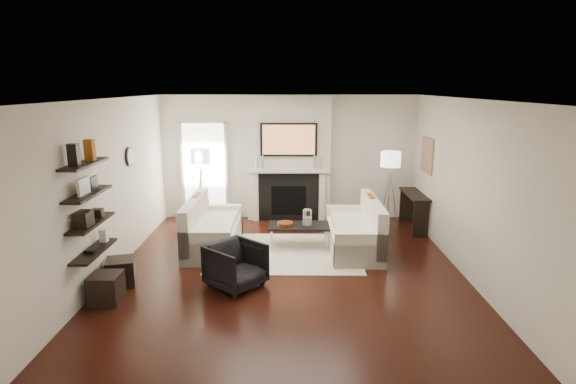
{
  "coord_description": "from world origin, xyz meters",
  "views": [
    {
      "loc": [
        0.05,
        -6.71,
        2.89
      ],
      "look_at": [
        0.0,
        0.6,
        1.15
      ],
      "focal_mm": 28.0,
      "sensor_mm": 36.0,
      "label": 1
    }
  ],
  "objects_px": {
    "loveseat_left_base": "(214,237)",
    "lamp_right_shade": "(391,159)",
    "loveseat_right_base": "(353,239)",
    "armchair": "(236,263)",
    "ottoman_near": "(121,272)",
    "coffee_table": "(299,226)",
    "lamp_left_shade": "(200,156)"
  },
  "relations": [
    {
      "from": "loveseat_left_base",
      "to": "lamp_right_shade",
      "type": "xyz_separation_m",
      "value": [
        3.4,
        1.21,
        1.24
      ]
    },
    {
      "from": "loveseat_right_base",
      "to": "armchair",
      "type": "xyz_separation_m",
      "value": [
        -1.92,
        -1.52,
        0.15
      ]
    },
    {
      "from": "loveseat_right_base",
      "to": "ottoman_near",
      "type": "distance_m",
      "value": 3.93
    },
    {
      "from": "loveseat_left_base",
      "to": "armchair",
      "type": "bearing_deg",
      "value": -69.42
    },
    {
      "from": "coffee_table",
      "to": "lamp_right_shade",
      "type": "xyz_separation_m",
      "value": [
        1.85,
        1.11,
        1.05
      ]
    },
    {
      "from": "loveseat_left_base",
      "to": "coffee_table",
      "type": "relative_size",
      "value": 1.64
    },
    {
      "from": "armchair",
      "to": "ottoman_near",
      "type": "distance_m",
      "value": 1.73
    },
    {
      "from": "lamp_right_shade",
      "to": "ottoman_near",
      "type": "bearing_deg",
      "value": -148.74
    },
    {
      "from": "lamp_left_shade",
      "to": "lamp_right_shade",
      "type": "relative_size",
      "value": 1.0
    },
    {
      "from": "ottoman_near",
      "to": "loveseat_right_base",
      "type": "bearing_deg",
      "value": 21.97
    },
    {
      "from": "loveseat_right_base",
      "to": "coffee_table",
      "type": "bearing_deg",
      "value": 170.62
    },
    {
      "from": "coffee_table",
      "to": "armchair",
      "type": "distance_m",
      "value": 1.93
    },
    {
      "from": "coffee_table",
      "to": "lamp_left_shade",
      "type": "xyz_separation_m",
      "value": [
        -2.05,
        1.49,
        1.05
      ]
    },
    {
      "from": "coffee_table",
      "to": "lamp_right_shade",
      "type": "bearing_deg",
      "value": 31.0
    },
    {
      "from": "loveseat_left_base",
      "to": "lamp_right_shade",
      "type": "bearing_deg",
      "value": 19.61
    },
    {
      "from": "loveseat_left_base",
      "to": "armchair",
      "type": "relative_size",
      "value": 2.48
    },
    {
      "from": "loveseat_left_base",
      "to": "ottoman_near",
      "type": "relative_size",
      "value": 4.5
    },
    {
      "from": "lamp_left_shade",
      "to": "ottoman_near",
      "type": "xyz_separation_m",
      "value": [
        -0.62,
        -3.12,
        -1.25
      ]
    },
    {
      "from": "loveseat_left_base",
      "to": "armchair",
      "type": "height_order",
      "value": "armchair"
    },
    {
      "from": "lamp_left_shade",
      "to": "lamp_right_shade",
      "type": "bearing_deg",
      "value": -5.51
    },
    {
      "from": "lamp_right_shade",
      "to": "ottoman_near",
      "type": "distance_m",
      "value": 5.43
    },
    {
      "from": "coffee_table",
      "to": "loveseat_right_base",
      "type": "bearing_deg",
      "value": -9.38
    },
    {
      "from": "loveseat_left_base",
      "to": "loveseat_right_base",
      "type": "height_order",
      "value": "same"
    },
    {
      "from": "lamp_right_shade",
      "to": "loveseat_right_base",
      "type": "bearing_deg",
      "value": -124.57
    },
    {
      "from": "loveseat_left_base",
      "to": "lamp_left_shade",
      "type": "bearing_deg",
      "value": 107.55
    },
    {
      "from": "lamp_right_shade",
      "to": "lamp_left_shade",
      "type": "bearing_deg",
      "value": 174.49
    },
    {
      "from": "lamp_left_shade",
      "to": "lamp_right_shade",
      "type": "height_order",
      "value": "same"
    },
    {
      "from": "lamp_left_shade",
      "to": "coffee_table",
      "type": "bearing_deg",
      "value": -36.07
    },
    {
      "from": "coffee_table",
      "to": "ottoman_near",
      "type": "relative_size",
      "value": 2.75
    },
    {
      "from": "loveseat_left_base",
      "to": "lamp_left_shade",
      "type": "height_order",
      "value": "lamp_left_shade"
    },
    {
      "from": "lamp_right_shade",
      "to": "loveseat_left_base",
      "type": "bearing_deg",
      "value": -160.39
    },
    {
      "from": "armchair",
      "to": "lamp_left_shade",
      "type": "height_order",
      "value": "lamp_left_shade"
    }
  ]
}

